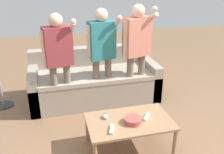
# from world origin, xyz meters

# --- Properties ---
(ground_plane) EXTENTS (12.00, 12.00, 0.00)m
(ground_plane) POSITION_xyz_m (0.00, 0.00, 0.00)
(ground_plane) COLOR brown
(couch) EXTENTS (1.99, 0.85, 0.78)m
(couch) POSITION_xyz_m (-0.16, 1.39, 0.29)
(couch) COLOR #9E9384
(couch) RESTS_ON ground
(coffee_table) EXTENTS (0.95, 0.58, 0.40)m
(coffee_table) POSITION_xyz_m (-0.01, -0.00, 0.36)
(coffee_table) COLOR #997551
(coffee_table) RESTS_ON ground
(snack_bowl) EXTENTS (0.19, 0.19, 0.06)m
(snack_bowl) POSITION_xyz_m (0.01, -0.05, 0.43)
(snack_bowl) COLOR #B24C47
(snack_bowl) RESTS_ON coffee_table
(game_remote_nunchuk) EXTENTS (0.06, 0.09, 0.05)m
(game_remote_nunchuk) POSITION_xyz_m (-0.27, 0.11, 0.43)
(game_remote_nunchuk) COLOR white
(game_remote_nunchuk) RESTS_ON coffee_table
(player_left) EXTENTS (0.46, 0.29, 1.46)m
(player_left) POSITION_xyz_m (-0.70, 1.01, 0.92)
(player_left) COLOR #756656
(player_left) RESTS_ON ground
(player_center) EXTENTS (0.47, 0.31, 1.48)m
(player_center) POSITION_xyz_m (-0.09, 1.09, 0.93)
(player_center) COLOR #756656
(player_center) RESTS_ON ground
(player_right) EXTENTS (0.48, 0.29, 1.53)m
(player_right) POSITION_xyz_m (0.42, 1.05, 0.96)
(player_right) COLOR #756656
(player_right) RESTS_ON ground
(game_remote_wand_near) EXTENTS (0.15, 0.13, 0.03)m
(game_remote_wand_near) POSITION_xyz_m (0.01, -0.04, 0.42)
(game_remote_wand_near) COLOR white
(game_remote_wand_near) RESTS_ON coffee_table
(game_remote_wand_far) EXTENTS (0.12, 0.14, 0.03)m
(game_remote_wand_far) POSITION_xyz_m (0.19, 0.00, 0.42)
(game_remote_wand_far) COLOR white
(game_remote_wand_far) RESTS_ON coffee_table
(game_remote_wand_spare) EXTENTS (0.09, 0.16, 0.03)m
(game_remote_wand_spare) POSITION_xyz_m (-0.25, -0.14, 0.42)
(game_remote_wand_spare) COLOR white
(game_remote_wand_spare) RESTS_ON coffee_table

